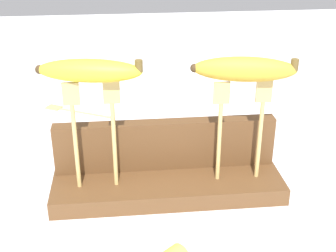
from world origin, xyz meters
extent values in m
plane|color=silver|center=(0.00, 0.00, 0.00)|extent=(3.00, 3.00, 0.00)
cube|color=brown|center=(0.00, 0.00, 0.01)|extent=(0.39, 0.12, 0.03)
cube|color=brown|center=(0.00, 0.04, 0.07)|extent=(0.38, 0.03, 0.09)
cylinder|color=tan|center=(-0.15, -0.01, 0.10)|extent=(0.01, 0.01, 0.15)
cube|color=tan|center=(-0.15, -0.01, 0.19)|extent=(0.03, 0.01, 0.04)
cylinder|color=tan|center=(-0.09, -0.01, 0.10)|extent=(0.01, 0.01, 0.15)
cube|color=tan|center=(-0.09, -0.01, 0.19)|extent=(0.03, 0.01, 0.04)
cylinder|color=tan|center=(0.08, -0.01, 0.10)|extent=(0.01, 0.01, 0.14)
cube|color=tan|center=(0.08, -0.01, 0.19)|extent=(0.03, 0.01, 0.04)
cylinder|color=tan|center=(0.15, -0.01, 0.10)|extent=(0.01, 0.01, 0.14)
cube|color=tan|center=(0.15, -0.01, 0.19)|extent=(0.03, 0.01, 0.04)
ellipsoid|color=yellow|center=(-0.12, -0.01, 0.23)|extent=(0.16, 0.07, 0.04)
cylinder|color=brown|center=(-0.05, -0.02, 0.24)|extent=(0.01, 0.01, 0.02)
sphere|color=#3F2D19|center=(-0.19, 0.01, 0.23)|extent=(0.01, 0.01, 0.01)
ellipsoid|color=gold|center=(0.12, -0.01, 0.22)|extent=(0.17, 0.06, 0.04)
cylinder|color=brown|center=(0.19, -0.02, 0.23)|extent=(0.01, 0.01, 0.02)
sphere|color=#3F2D19|center=(0.04, 0.01, 0.22)|extent=(0.01, 0.01, 0.01)
cylinder|color=tan|center=(-0.16, 0.36, 0.00)|extent=(0.13, 0.07, 0.01)
cube|color=tan|center=(-0.24, 0.41, 0.00)|extent=(0.04, 0.04, 0.01)
camera|label=1|loc=(-0.07, -0.68, 0.45)|focal=50.19mm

